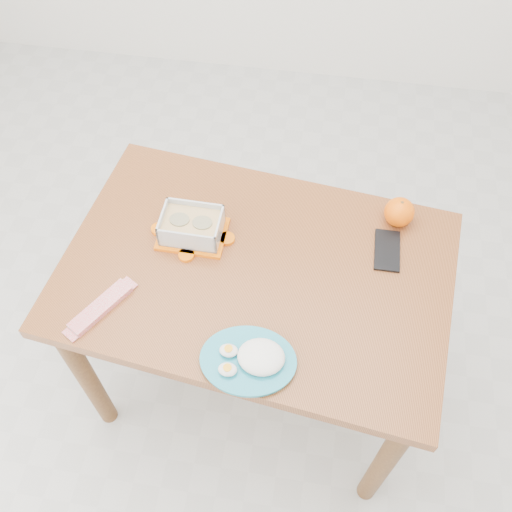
# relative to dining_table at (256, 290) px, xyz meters

# --- Properties ---
(ground) EXTENTS (3.50, 3.50, 0.00)m
(ground) POSITION_rel_dining_table_xyz_m (-0.16, 0.13, -0.64)
(ground) COLOR #B7B7B2
(ground) RESTS_ON ground
(dining_table) EXTENTS (1.16, 0.85, 0.75)m
(dining_table) POSITION_rel_dining_table_xyz_m (0.00, 0.00, 0.00)
(dining_table) COLOR #94552A
(dining_table) RESTS_ON ground
(food_container) EXTENTS (0.20, 0.15, 0.08)m
(food_container) POSITION_rel_dining_table_xyz_m (-0.20, 0.09, 0.15)
(food_container) COLOR orange
(food_container) RESTS_ON dining_table
(orange_fruit) EXTENTS (0.09, 0.09, 0.09)m
(orange_fruit) POSITION_rel_dining_table_xyz_m (0.38, 0.23, 0.16)
(orange_fruit) COLOR orange
(orange_fruit) RESTS_ON dining_table
(rice_plate) EXTENTS (0.25, 0.25, 0.06)m
(rice_plate) POSITION_rel_dining_table_xyz_m (0.04, -0.28, 0.13)
(rice_plate) COLOR teal
(rice_plate) RESTS_ON dining_table
(candy_bar) EXTENTS (0.14, 0.18, 0.02)m
(candy_bar) POSITION_rel_dining_table_xyz_m (-0.39, -0.19, 0.12)
(candy_bar) COLOR red
(candy_bar) RESTS_ON dining_table
(smartphone) EXTENTS (0.07, 0.14, 0.01)m
(smartphone) POSITION_rel_dining_table_xyz_m (0.36, 0.12, 0.12)
(smartphone) COLOR black
(smartphone) RESTS_ON dining_table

